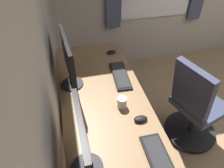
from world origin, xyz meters
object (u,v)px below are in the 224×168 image
mouse_main (141,119)px  mouse_spare (111,52)px  monitor_secondary (84,144)px  keyboard_spare (120,75)px  drawer_pedestal (103,131)px  monitor_primary (69,60)px  keyboard_main (161,163)px  coffee_mug (122,102)px  office_chair (194,108)px

mouse_main → mouse_spare: 0.96m
monitor_secondary → keyboard_spare: (0.83, -0.44, -0.25)m
monitor_secondary → keyboard_spare: monitor_secondary is taller
drawer_pedestal → keyboard_spare: 0.55m
monitor_primary → monitor_secondary: monitor_primary is taller
keyboard_main → keyboard_spare: bearing=0.7°
monitor_secondary → coffee_mug: 0.61m
monitor_primary → office_chair: bearing=-105.2°
keyboard_spare → mouse_spare: 0.41m
coffee_mug → office_chair: 0.83m
drawer_pedestal → mouse_main: (-0.25, -0.25, 0.40)m
monitor_secondary → mouse_main: size_ratio=4.47×
monitor_primary → drawer_pedestal: bearing=-144.1°
keyboard_spare → office_chair: bearing=-115.3°
monitor_secondary → keyboard_main: size_ratio=1.10×
keyboard_main → mouse_main: bearing=0.8°
mouse_spare → office_chair: office_chair is taller
mouse_main → coffee_mug: bearing=28.7°
monitor_primary → keyboard_spare: bearing=-88.5°
keyboard_main → monitor_secondary: bearing=80.1°
monitor_secondary → keyboard_main: bearing=-99.9°
monitor_primary → mouse_main: bearing=-139.7°
monitor_primary → coffee_mug: 0.56m
drawer_pedestal → keyboard_spare: size_ratio=1.62×
keyboard_main → keyboard_spare: size_ratio=0.98×
mouse_spare → monitor_secondary: bearing=160.2°
keyboard_main → coffee_mug: size_ratio=3.56×
monitor_primary → keyboard_spare: size_ratio=1.24×
drawer_pedestal → coffee_mug: coffee_mug is taller
keyboard_spare → mouse_main: (-0.55, -0.01, 0.01)m
keyboard_spare → mouse_spare: mouse_spare is taller
drawer_pedestal → keyboard_main: bearing=-157.4°
mouse_main → office_chair: size_ratio=0.11×
monitor_primary → mouse_spare: (0.42, -0.46, -0.25)m
monitor_secondary → drawer_pedestal: bearing=-20.5°
keyboard_main → mouse_spare: size_ratio=4.05×
coffee_mug → keyboard_main: bearing=-169.2°
monitor_secondary → office_chair: size_ratio=0.48×
office_chair → mouse_spare: bearing=42.3°
drawer_pedestal → monitor_primary: 0.74m
monitor_secondary → mouse_main: 0.58m
monitor_secondary → keyboard_spare: size_ratio=1.09×
mouse_main → office_chair: office_chair is taller
keyboard_spare → coffee_mug: coffee_mug is taller
keyboard_main → office_chair: office_chair is taller
drawer_pedestal → monitor_primary: bearing=35.9°
keyboard_main → coffee_mug: (0.54, 0.10, 0.03)m
monitor_secondary → mouse_main: (0.28, -0.44, -0.24)m
keyboard_spare → monitor_primary: bearing=91.5°
drawer_pedestal → monitor_primary: size_ratio=1.31×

